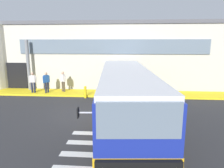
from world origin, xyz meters
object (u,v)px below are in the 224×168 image
entry_support_column (28,65)px  safety_bollard_yellow (85,92)px  bus_main_foreground (125,95)px  passenger_at_curb_edge (63,80)px  passenger_near_column (33,81)px  passenger_by_doorway (46,81)px

entry_support_column → safety_bollard_yellow: (5.21, -1.80, -1.81)m
bus_main_foreground → entry_support_column: bearing=145.4°
passenger_at_curb_edge → passenger_near_column: bearing=-167.5°
bus_main_foreground → passenger_at_curb_edge: (-5.15, 5.21, -0.25)m
entry_support_column → safety_bollard_yellow: entry_support_column is taller
safety_bollard_yellow → entry_support_column: bearing=161.0°
entry_support_column → passenger_at_curb_edge: bearing=-9.1°
safety_bollard_yellow → passenger_near_column: bearing=169.9°
bus_main_foreground → passenger_near_column: (-7.47, 4.69, -0.22)m
passenger_at_curb_edge → safety_bollard_yellow: 2.55m
entry_support_column → bus_main_foreground: entry_support_column is taller
entry_support_column → passenger_at_curb_edge: size_ratio=2.52×
safety_bollard_yellow → bus_main_foreground: bearing=-52.0°
passenger_near_column → passenger_at_curb_edge: size_ratio=1.00×
bus_main_foreground → passenger_by_doorway: bus_main_foreground is taller
bus_main_foreground → safety_bollard_yellow: bus_main_foreground is taller
passenger_near_column → bus_main_foreground: bearing=-32.1°
passenger_by_doorway → safety_bollard_yellow: (3.33, -0.84, -0.63)m
bus_main_foreground → passenger_near_column: size_ratio=6.96×
passenger_near_column → passenger_by_doorway: bearing=2.8°
passenger_by_doorway → safety_bollard_yellow: size_ratio=1.86×
entry_support_column → passenger_by_doorway: 2.42m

